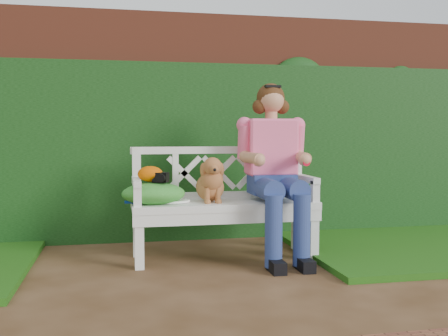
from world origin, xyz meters
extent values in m
plane|color=#402812|center=(0.00, 0.00, 0.00)|extent=(60.00, 60.00, 0.00)
cube|color=brown|center=(0.00, 1.90, 1.10)|extent=(10.00, 0.30, 2.20)
cube|color=#21541D|center=(0.00, 1.68, 0.85)|extent=(10.00, 0.18, 1.70)
cube|color=#143F0B|center=(2.40, 0.90, 0.03)|extent=(2.60, 2.00, 0.05)
cube|color=black|center=(-0.10, 0.76, 0.69)|extent=(0.14, 0.12, 0.08)
ellipsoid|color=#CF5201|center=(-0.18, 0.80, 0.71)|extent=(0.24, 0.21, 0.13)
camera|label=1|loc=(-0.43, -3.37, 1.05)|focal=42.00mm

